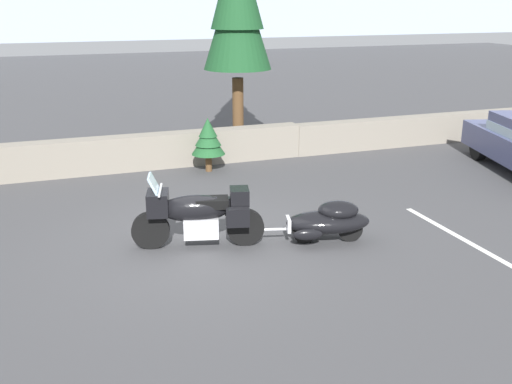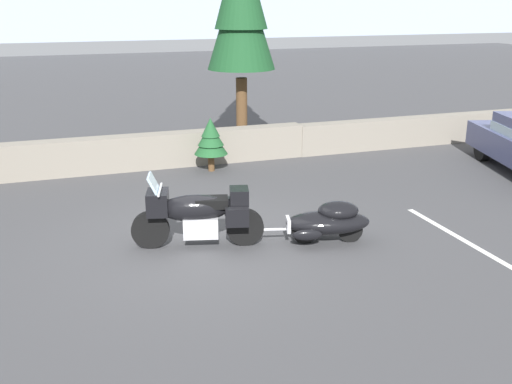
% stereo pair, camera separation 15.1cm
% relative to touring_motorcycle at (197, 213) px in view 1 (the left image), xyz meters
% --- Properties ---
extents(ground_plane, '(80.00, 80.00, 0.00)m').
position_rel_touring_motorcycle_xyz_m(ground_plane, '(0.17, 0.13, -0.62)').
color(ground_plane, '#424244').
extents(stone_guard_wall, '(24.00, 0.60, 0.89)m').
position_rel_touring_motorcycle_xyz_m(stone_guard_wall, '(-0.37, 5.34, -0.20)').
color(stone_guard_wall, gray).
rests_on(stone_guard_wall, ground).
extents(touring_motorcycle, '(2.27, 1.09, 1.33)m').
position_rel_touring_motorcycle_xyz_m(touring_motorcycle, '(0.00, 0.00, 0.00)').
color(touring_motorcycle, black).
rests_on(touring_motorcycle, ground).
extents(car_shaped_trailer, '(2.22, 1.06, 0.76)m').
position_rel_touring_motorcycle_xyz_m(car_shaped_trailer, '(2.24, -0.58, -0.21)').
color(car_shaped_trailer, black).
rests_on(car_shaped_trailer, ground).
extents(pine_sapling_near, '(0.84, 0.84, 1.36)m').
position_rel_touring_motorcycle_xyz_m(pine_sapling_near, '(1.46, 4.61, 0.23)').
color(pine_sapling_near, brown).
rests_on(pine_sapling_near, ground).
extents(parking_stripe_marker, '(0.12, 3.60, 0.01)m').
position_rel_touring_motorcycle_xyz_m(parking_stripe_marker, '(4.60, -1.37, -0.62)').
color(parking_stripe_marker, silver).
rests_on(parking_stripe_marker, ground).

